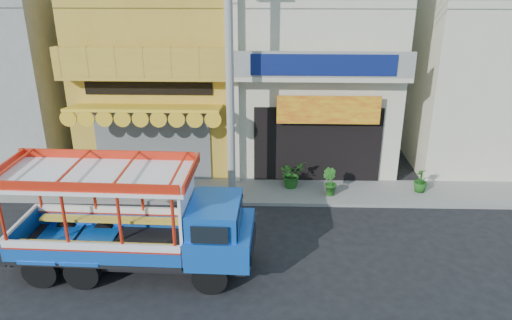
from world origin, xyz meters
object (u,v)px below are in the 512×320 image
Objects in this scene: potted_plant_c at (421,180)px; songthaew_truck at (148,222)px; utility_pole at (234,55)px; green_sign at (104,176)px; potted_plant_a at (292,174)px; potted_plant_b at (330,182)px.

songthaew_truck is at bearing -26.36° from potted_plant_c.
green_sign is (-4.78, 0.78, -4.48)m from utility_pole.
potted_plant_a is (3.93, 5.14, -0.84)m from songthaew_truck.
songthaew_truck is 6.98m from potted_plant_b.
potted_plant_a is at bearing -59.62° from potted_plant_c.
green_sign is 1.19× the size of potted_plant_c.
songthaew_truck is 6.31× the size of green_sign.
green_sign is at bearing -56.32° from potted_plant_c.
green_sign is at bearing 147.43° from potted_plant_a.
potted_plant_c is (4.53, -0.26, -0.06)m from potted_plant_a.
utility_pole is 4.27× the size of songthaew_truck.
green_sign reaches higher than potted_plant_a.
potted_plant_a is at bearing 52.56° from songthaew_truck.
potted_plant_b is at bearing 40.93° from songthaew_truck.
potted_plant_c is (3.23, 0.34, -0.04)m from potted_plant_b.
potted_plant_b is 1.09× the size of potted_plant_c.
utility_pole is at bearing -49.42° from potted_plant_c.
potted_plant_c is at bearing 29.94° from songthaew_truck.
songthaew_truck is at bearing -162.22° from potted_plant_a.
songthaew_truck is at bearing -60.43° from green_sign.
utility_pole reaches higher than songthaew_truck.
utility_pole reaches higher than potted_plant_a.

